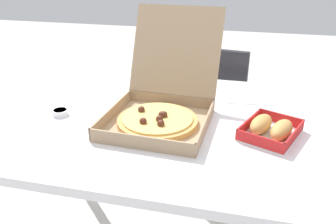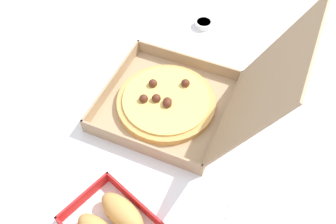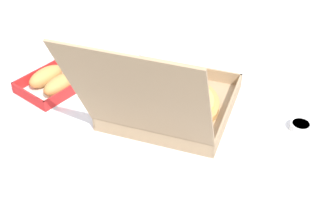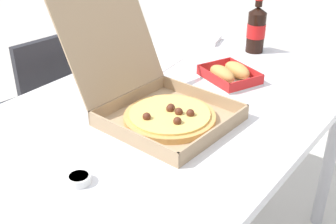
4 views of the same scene
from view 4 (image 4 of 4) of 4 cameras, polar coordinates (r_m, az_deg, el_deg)
name	(u,v)px [view 4 (image 4 of 4)]	position (r m, az deg, el deg)	size (l,w,h in m)	color
dining_table	(169,127)	(1.38, 0.08, -1.96)	(1.37, 0.87, 0.72)	white
chair	(50,109)	(1.91, -15.34, 0.44)	(0.45, 0.45, 0.83)	#232328
pizza_box_open	(158,102)	(1.26, -1.37, 1.35)	(0.35, 0.49, 0.35)	tan
bread_side_box	(230,73)	(1.53, 8.15, 5.09)	(0.21, 0.23, 0.06)	white
cola_bottle	(256,29)	(1.79, 11.60, 10.72)	(0.07, 0.07, 0.22)	black
paper_menu	(152,64)	(1.66, -2.08, 6.39)	(0.21, 0.15, 0.00)	white
napkin_pile	(206,39)	(1.90, 5.07, 9.55)	(0.11, 0.11, 0.02)	white
dipping_sauce_cup	(79,179)	(1.03, -11.70, -8.63)	(0.06, 0.06, 0.02)	white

